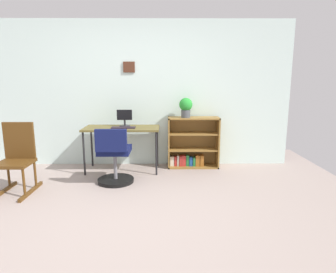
{
  "coord_description": "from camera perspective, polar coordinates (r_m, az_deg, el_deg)",
  "views": [
    {
      "loc": [
        0.5,
        -2.83,
        1.46
      ],
      "look_at": [
        0.53,
        1.1,
        0.69
      ],
      "focal_mm": 31.06,
      "sensor_mm": 36.0,
      "label": 1
    }
  ],
  "objects": [
    {
      "name": "desk",
      "position": [
        4.69,
        -9.04,
        1.15
      ],
      "size": [
        1.19,
        0.56,
        0.71
      ],
      "color": "brown",
      "rests_on": "ground_plane"
    },
    {
      "name": "ground_plane",
      "position": [
        3.23,
        -9.71,
        -15.97
      ],
      "size": [
        6.24,
        6.24,
        0.0
      ],
      "primitive_type": "plane",
      "color": "#A08F87"
    },
    {
      "name": "potted_plant_on_shelf",
      "position": [
        4.76,
        3.52,
        5.89
      ],
      "size": [
        0.22,
        0.22,
        0.32
      ],
      "color": "#474C51",
      "rests_on": "bookshelf_low"
    },
    {
      "name": "bookshelf_low",
      "position": [
        4.93,
        4.77,
        -1.59
      ],
      "size": [
        0.85,
        0.3,
        0.85
      ],
      "color": "olive",
      "rests_on": "ground_plane"
    },
    {
      "name": "office_chair",
      "position": [
        4.17,
        -10.48,
        -4.41
      ],
      "size": [
        0.52,
        0.55,
        0.82
      ],
      "color": "black",
      "rests_on": "ground_plane"
    },
    {
      "name": "monitor",
      "position": [
        4.76,
        -8.52,
        3.6
      ],
      "size": [
        0.24,
        0.17,
        0.27
      ],
      "color": "#262628",
      "rests_on": "desk"
    },
    {
      "name": "wall_back",
      "position": [
        5.01,
        -6.24,
        8.25
      ],
      "size": [
        5.2,
        0.12,
        2.43
      ],
      "color": "silver",
      "rests_on": "ground_plane"
    },
    {
      "name": "keyboard",
      "position": [
        4.59,
        -8.74,
        1.75
      ],
      "size": [
        0.37,
        0.14,
        0.02
      ],
      "primitive_type": "cube",
      "color": "#261D27",
      "rests_on": "desk"
    },
    {
      "name": "rocking_chair",
      "position": [
        4.29,
        -27.52,
        -3.67
      ],
      "size": [
        0.42,
        0.64,
        0.91
      ],
      "color": "#523212",
      "rests_on": "ground_plane"
    }
  ]
}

